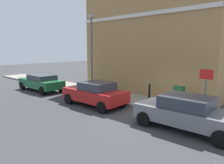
# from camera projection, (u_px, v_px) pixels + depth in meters

# --- Properties ---
(ground) EXTENTS (80.00, 80.00, 0.00)m
(ground) POSITION_uv_depth(u_px,v_px,m) (152.00, 116.00, 10.40)
(ground) COLOR #38383A
(sidewalk) EXTENTS (2.55, 30.00, 0.15)m
(sidewalk) POSITION_uv_depth(u_px,v_px,m) (97.00, 92.00, 15.79)
(sidewalk) COLOR gray
(sidewalk) RESTS_ON ground
(corner_building) EXTENTS (7.30, 10.58, 9.16)m
(corner_building) POSITION_uv_depth(u_px,v_px,m) (164.00, 33.00, 16.81)
(corner_building) COLOR #9E7A4C
(corner_building) RESTS_ON ground
(car_grey) EXTENTS (1.93, 4.21, 1.43)m
(car_grey) POSITION_uv_depth(u_px,v_px,m) (187.00, 112.00, 8.60)
(car_grey) COLOR slate
(car_grey) RESTS_ON ground
(car_red) EXTENTS (1.99, 3.97, 1.42)m
(car_red) POSITION_uv_depth(u_px,v_px,m) (95.00, 93.00, 12.31)
(car_red) COLOR maroon
(car_red) RESTS_ON ground
(car_green) EXTENTS (1.84, 4.33, 1.31)m
(car_green) POSITION_uv_depth(u_px,v_px,m) (41.00, 82.00, 16.63)
(car_green) COLOR #195933
(car_green) RESTS_ON ground
(utility_cabinet) EXTENTS (0.46, 0.61, 1.15)m
(utility_cabinet) POSITION_uv_depth(u_px,v_px,m) (178.00, 97.00, 11.57)
(utility_cabinet) COLOR #1E4C28
(utility_cabinet) RESTS_ON sidewalk
(bollard_near_cabinet) EXTENTS (0.14, 0.14, 1.04)m
(bollard_near_cabinet) POSITION_uv_depth(u_px,v_px,m) (149.00, 92.00, 12.95)
(bollard_near_cabinet) COLOR black
(bollard_near_cabinet) RESTS_ON sidewalk
(bollard_far_kerb) EXTENTS (0.14, 0.14, 1.04)m
(bollard_far_kerb) POSITION_uv_depth(u_px,v_px,m) (116.00, 91.00, 13.04)
(bollard_far_kerb) COLOR black
(bollard_far_kerb) RESTS_ON sidewalk
(street_sign) EXTENTS (0.08, 0.60, 2.30)m
(street_sign) POSITION_uv_depth(u_px,v_px,m) (206.00, 86.00, 9.46)
(street_sign) COLOR #59595B
(street_sign) RESTS_ON sidewalk
(lamppost) EXTENTS (0.20, 0.44, 5.72)m
(lamppost) POSITION_uv_depth(u_px,v_px,m) (92.00, 49.00, 15.86)
(lamppost) COLOR #59595B
(lamppost) RESTS_ON sidewalk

